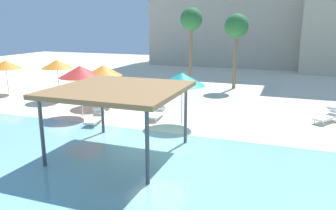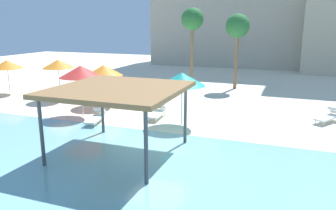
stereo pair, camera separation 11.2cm
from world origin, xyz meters
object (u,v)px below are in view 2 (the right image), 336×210
beach_umbrella_orange_1 (7,64)px  lounge_chair_1 (96,117)px  shade_pavilion (119,91)px  beach_umbrella_teal_4 (182,79)px  beach_umbrella_orange_5 (104,70)px  lounge_chair_3 (329,116)px  palm_tree_0 (238,28)px  lounge_chair_0 (158,112)px  lounge_chair_2 (84,95)px  beach_umbrella_orange_2 (58,64)px  palm_tree_1 (192,21)px  beach_umbrella_red_0 (81,71)px

beach_umbrella_orange_1 → lounge_chair_1: (10.47, -4.40, -1.90)m
shade_pavilion → beach_umbrella_teal_4: size_ratio=1.76×
beach_umbrella_orange_5 → lounge_chair_3: beach_umbrella_orange_5 is taller
beach_umbrella_orange_1 → palm_tree_0: 17.97m
shade_pavilion → beach_umbrella_teal_4: bearing=77.8°
lounge_chair_0 → beach_umbrella_orange_1: bearing=-104.0°
beach_umbrella_orange_1 → lounge_chair_2: (6.56, 0.17, -1.90)m
beach_umbrella_orange_2 → lounge_chair_3: beach_umbrella_orange_2 is taller
beach_umbrella_orange_5 → lounge_chair_2: bearing=158.2°
shade_pavilion → palm_tree_0: bearing=82.8°
beach_umbrella_orange_2 → lounge_chair_3: bearing=1.6°
shade_pavilion → lounge_chair_2: (-7.27, 8.03, -2.30)m
beach_umbrella_orange_5 → palm_tree_0: (7.01, 8.80, 2.62)m
lounge_chair_1 → palm_tree_1: palm_tree_1 is taller
lounge_chair_1 → lounge_chair_2: (-3.91, 4.57, 0.00)m
beach_umbrella_red_0 → palm_tree_1: size_ratio=0.44×
palm_tree_0 → lounge_chair_3: bearing=-51.2°
beach_umbrella_orange_5 → lounge_chair_3: bearing=3.8°
lounge_chair_2 → lounge_chair_3: (15.64, -0.02, 0.00)m
beach_umbrella_orange_1 → lounge_chair_0: size_ratio=1.32×
beach_umbrella_teal_4 → lounge_chair_0: beach_umbrella_teal_4 is taller
shade_pavilion → beach_umbrella_teal_4: shade_pavilion is taller
beach_umbrella_teal_4 → beach_umbrella_orange_5: size_ratio=1.05×
lounge_chair_3 → beach_umbrella_orange_2: bearing=-55.8°
shade_pavilion → palm_tree_1: (-1.95, 16.67, 2.81)m
lounge_chair_1 → lounge_chair_3: size_ratio=1.03×
palm_tree_0 → lounge_chair_1: bearing=-113.3°
beach_umbrella_red_0 → lounge_chair_3: (13.28, 3.52, -2.24)m
beach_umbrella_orange_5 → beach_umbrella_orange_2: bearing=174.0°
beach_umbrella_teal_4 → palm_tree_1: 12.62m
beach_umbrella_orange_1 → palm_tree_1: 15.13m
shade_pavilion → palm_tree_1: bearing=96.7°
lounge_chair_0 → palm_tree_1: 12.35m
beach_umbrella_orange_1 → palm_tree_1: size_ratio=0.39×
beach_umbrella_orange_1 → beach_umbrella_teal_4: beach_umbrella_teal_4 is taller
beach_umbrella_teal_4 → palm_tree_0: (0.97, 11.13, 2.49)m
beach_umbrella_teal_4 → lounge_chair_0: (-1.66, 0.72, -2.09)m
beach_umbrella_red_0 → lounge_chair_1: 2.91m
beach_umbrella_orange_2 → beach_umbrella_orange_5: beach_umbrella_orange_2 is taller
beach_umbrella_teal_4 → beach_umbrella_orange_2: bearing=164.5°
beach_umbrella_orange_2 → beach_umbrella_orange_5: 3.89m
beach_umbrella_orange_5 → palm_tree_1: (3.05, 9.54, 3.14)m
palm_tree_1 → beach_umbrella_orange_5: bearing=-107.7°
beach_umbrella_red_0 → lounge_chair_3: bearing=14.8°
beach_umbrella_orange_1 → beach_umbrella_orange_2: 4.98m
beach_umbrella_orange_5 → lounge_chair_2: size_ratio=1.38×
beach_umbrella_orange_5 → palm_tree_1: 10.50m
beach_umbrella_orange_5 → lounge_chair_2: 3.14m
beach_umbrella_orange_1 → beach_umbrella_orange_5: bearing=-4.8°
beach_umbrella_red_0 → palm_tree_1: 12.85m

